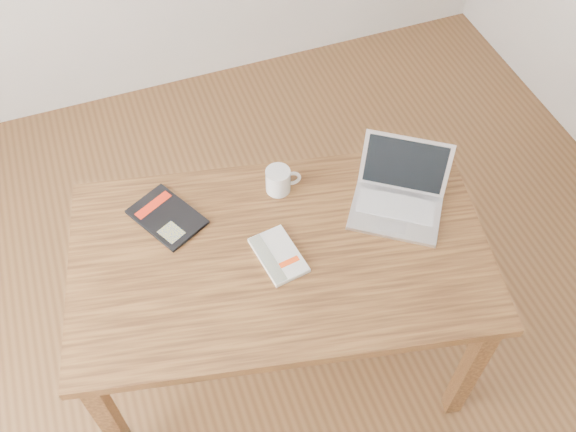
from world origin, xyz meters
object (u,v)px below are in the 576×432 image
object	(u,v)px
coffee_mug	(279,180)
desk	(280,266)
black_guidebook	(167,217)
white_guidebook	(279,255)
laptop	(399,195)

from	to	relation	value
coffee_mug	desk	bearing A→B (deg)	-99.76
desk	black_guidebook	bearing A→B (deg)	151.86
white_guidebook	coffee_mug	size ratio (longest dim) A/B	1.75
desk	white_guidebook	size ratio (longest dim) A/B	6.86
desk	black_guidebook	xyz separation A→B (m)	(-0.32, 0.27, 0.10)
black_guidebook	laptop	xyz separation A→B (m)	(0.78, -0.22, 0.04)
laptop	white_guidebook	bearing A→B (deg)	-136.85
laptop	coffee_mug	bearing A→B (deg)	-174.24
white_guidebook	coffee_mug	xyz separation A→B (m)	(0.10, 0.27, 0.04)
laptop	black_guidebook	bearing A→B (deg)	-160.67
white_guidebook	black_guidebook	bearing A→B (deg)	129.09
white_guidebook	laptop	distance (m)	0.48
desk	laptop	distance (m)	0.48
desk	laptop	size ratio (longest dim) A/B	3.67
black_guidebook	desk	bearing A→B (deg)	-67.75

